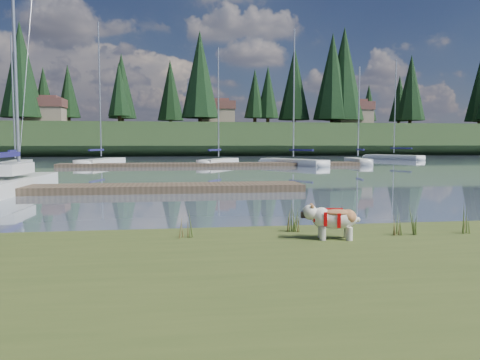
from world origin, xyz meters
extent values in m
plane|color=slate|center=(0.00, 30.00, 0.00)|extent=(200.00, 200.00, 0.00)
cube|color=#414E1F|center=(0.00, -6.00, 0.17)|extent=(60.00, 9.00, 0.35)
cube|color=#1F3218|center=(0.00, 73.00, 2.50)|extent=(200.00, 20.00, 5.00)
cylinder|color=silver|center=(1.13, -2.97, 0.46)|extent=(0.11, 0.11, 0.23)
cylinder|color=silver|center=(1.17, -2.75, 0.46)|extent=(0.11, 0.11, 0.23)
cylinder|color=silver|center=(1.58, -3.06, 0.46)|extent=(0.11, 0.11, 0.23)
cylinder|color=silver|center=(1.62, -2.83, 0.46)|extent=(0.11, 0.11, 0.23)
ellipsoid|color=silver|center=(1.39, -2.91, 0.70)|extent=(0.81, 0.51, 0.35)
ellipsoid|color=#A96A3F|center=(1.39, -2.91, 0.82)|extent=(0.58, 0.44, 0.12)
ellipsoid|color=silver|center=(0.94, -2.82, 0.82)|extent=(0.31, 0.32, 0.26)
cube|color=black|center=(0.83, -2.80, 0.77)|extent=(0.10, 0.14, 0.10)
cube|color=silver|center=(-8.10, 10.22, 0.22)|extent=(1.90, 7.28, 0.70)
ellipsoid|color=silver|center=(-7.97, 13.83, 0.22)|extent=(1.65, 2.03, 0.70)
cylinder|color=silver|center=(-8.07, 10.87, 6.28)|extent=(0.14, 0.14, 10.95)
cube|color=navy|center=(-8.14, 9.15, 1.55)|extent=(0.32, 3.29, 0.20)
cube|color=silver|center=(-8.11, 9.81, 0.95)|extent=(1.24, 2.67, 0.45)
cube|color=#4C3D2C|center=(-4.00, 9.00, 0.15)|extent=(16.00, 2.00, 0.30)
cube|color=#4C3D2C|center=(2.00, 30.00, 0.15)|extent=(26.00, 2.20, 0.30)
cube|color=silver|center=(-14.18, 29.72, 0.22)|extent=(2.13, 6.60, 0.70)
ellipsoid|color=silver|center=(-14.51, 32.94, 0.22)|extent=(1.59, 1.90, 0.70)
cylinder|color=silver|center=(-14.18, 29.72, 5.71)|extent=(0.12, 0.12, 9.83)
cube|color=navy|center=(-14.09, 28.84, 1.40)|extent=(0.46, 2.59, 0.20)
cube|color=silver|center=(-8.01, 33.98, 0.22)|extent=(3.65, 7.95, 0.70)
ellipsoid|color=silver|center=(-7.04, 37.74, 0.22)|extent=(2.17, 2.47, 0.70)
cylinder|color=silver|center=(-8.01, 33.98, 6.86)|extent=(0.12, 0.12, 12.12)
cube|color=navy|center=(-8.28, 32.96, 1.40)|extent=(0.97, 3.04, 0.20)
cube|color=silver|center=(2.72, 32.27, 0.22)|extent=(4.37, 6.13, 0.70)
ellipsoid|color=silver|center=(4.29, 34.98, 0.22)|extent=(2.04, 2.16, 0.70)
cylinder|color=silver|center=(2.72, 32.27, 5.73)|extent=(0.12, 0.12, 9.85)
cube|color=navy|center=(2.29, 31.54, 1.40)|extent=(1.42, 2.26, 0.20)
cube|color=silver|center=(9.35, 30.57, 0.22)|extent=(4.99, 7.27, 0.70)
ellipsoid|color=silver|center=(7.59, 33.80, 0.22)|extent=(2.37, 2.53, 0.70)
cylinder|color=silver|center=(9.35, 30.57, 6.46)|extent=(0.12, 0.12, 11.32)
cube|color=navy|center=(9.83, 29.68, 1.40)|extent=(1.57, 2.67, 0.20)
cube|color=silver|center=(16.14, 32.19, 0.22)|extent=(1.81, 5.57, 0.70)
ellipsoid|color=silver|center=(16.43, 34.91, 0.22)|extent=(1.34, 1.61, 0.70)
cylinder|color=silver|center=(16.14, 32.19, 5.02)|extent=(0.12, 0.12, 8.43)
cube|color=navy|center=(16.06, 31.45, 1.40)|extent=(0.43, 2.18, 0.20)
cube|color=silver|center=(25.42, 43.55, 0.22)|extent=(4.88, 7.52, 0.70)
ellipsoid|color=silver|center=(23.75, 46.93, 0.22)|extent=(2.39, 2.57, 0.70)
cylinder|color=silver|center=(25.42, 43.55, 6.42)|extent=(0.12, 0.12, 11.24)
cube|color=navy|center=(25.87, 42.63, 1.40)|extent=(1.51, 2.78, 0.20)
cone|color=#475B23|center=(0.79, -2.07, 0.60)|extent=(0.03, 0.03, 0.51)
cone|color=brown|center=(0.90, -2.14, 0.55)|extent=(0.03, 0.03, 0.40)
cone|color=#475B23|center=(0.85, -2.04, 0.63)|extent=(0.03, 0.03, 0.56)
cone|color=brown|center=(0.93, -2.10, 0.53)|extent=(0.03, 0.03, 0.35)
cone|color=#475B23|center=(0.81, -2.15, 0.58)|extent=(0.03, 0.03, 0.46)
cone|color=#475B23|center=(0.78, -2.13, 0.59)|extent=(0.03, 0.03, 0.48)
cone|color=brown|center=(0.89, -2.20, 0.54)|extent=(0.03, 0.03, 0.38)
cone|color=#475B23|center=(0.84, -2.10, 0.61)|extent=(0.03, 0.03, 0.53)
cone|color=brown|center=(0.92, -2.16, 0.52)|extent=(0.03, 0.03, 0.33)
cone|color=#475B23|center=(0.80, -2.21, 0.57)|extent=(0.03, 0.03, 0.43)
cone|color=#475B23|center=(2.89, -2.72, 0.60)|extent=(0.03, 0.03, 0.50)
cone|color=brown|center=(3.00, -2.79, 0.55)|extent=(0.03, 0.03, 0.40)
cone|color=#475B23|center=(2.95, -2.69, 0.63)|extent=(0.03, 0.03, 0.55)
cone|color=brown|center=(3.03, -2.75, 0.53)|extent=(0.03, 0.03, 0.35)
cone|color=#475B23|center=(2.91, -2.80, 0.58)|extent=(0.03, 0.03, 0.45)
cone|color=#475B23|center=(-1.27, -2.41, 0.59)|extent=(0.03, 0.03, 0.47)
cone|color=brown|center=(-1.16, -2.48, 0.54)|extent=(0.03, 0.03, 0.38)
cone|color=#475B23|center=(-1.21, -2.38, 0.61)|extent=(0.03, 0.03, 0.52)
cone|color=brown|center=(-1.13, -2.44, 0.51)|extent=(0.03, 0.03, 0.33)
cone|color=#475B23|center=(-1.25, -2.49, 0.56)|extent=(0.03, 0.03, 0.42)
cone|color=#475B23|center=(2.57, -2.65, 0.54)|extent=(0.03, 0.03, 0.39)
cone|color=brown|center=(2.68, -2.72, 0.51)|extent=(0.03, 0.03, 0.31)
cone|color=#475B23|center=(2.63, -2.62, 0.56)|extent=(0.03, 0.03, 0.43)
cone|color=brown|center=(2.71, -2.68, 0.49)|extent=(0.03, 0.03, 0.27)
cone|color=#475B23|center=(2.59, -2.73, 0.52)|extent=(0.03, 0.03, 0.35)
cone|color=#475B23|center=(3.86, -2.68, 0.62)|extent=(0.03, 0.03, 0.54)
cone|color=brown|center=(3.97, -2.75, 0.57)|extent=(0.03, 0.03, 0.43)
cone|color=#475B23|center=(3.92, -2.65, 0.65)|extent=(0.03, 0.03, 0.60)
cone|color=brown|center=(4.00, -2.71, 0.54)|extent=(0.03, 0.03, 0.38)
cone|color=#475B23|center=(3.88, -2.76, 0.59)|extent=(0.03, 0.03, 0.49)
cube|color=#33281C|center=(0.00, -1.60, 0.07)|extent=(60.00, 0.50, 0.14)
cylinder|color=#382619|center=(-25.00, 68.00, 5.90)|extent=(0.60, 0.60, 1.80)
cone|color=black|center=(-25.00, 68.00, 13.55)|extent=(6.60, 6.60, 15.00)
cylinder|color=#382619|center=(-10.00, 72.00, 5.90)|extent=(0.60, 0.60, 1.80)
cone|color=black|center=(-10.00, 72.00, 11.75)|extent=(4.84, 4.84, 11.00)
cylinder|color=#382619|center=(3.00, 66.00, 5.90)|extent=(0.60, 0.60, 1.80)
cone|color=black|center=(3.00, 66.00, 13.10)|extent=(6.16, 6.16, 14.00)
cylinder|color=#382619|center=(15.00, 70.00, 5.90)|extent=(0.60, 0.60, 1.80)
cone|color=black|center=(15.00, 70.00, 10.85)|extent=(3.96, 3.96, 9.00)
cylinder|color=#382619|center=(28.00, 68.00, 5.90)|extent=(0.60, 0.60, 1.80)
cone|color=black|center=(28.00, 68.00, 14.00)|extent=(7.04, 7.04, 16.00)
cylinder|color=#382619|center=(42.00, 71.00, 5.90)|extent=(0.60, 0.60, 1.80)
cone|color=black|center=(42.00, 71.00, 12.20)|extent=(5.28, 5.28, 12.00)
cube|color=gray|center=(-22.00, 70.00, 6.40)|extent=(6.00, 5.00, 2.80)
cube|color=brown|center=(-22.00, 70.00, 8.50)|extent=(6.30, 5.30, 1.40)
cube|color=brown|center=(-22.00, 70.00, 9.30)|extent=(4.20, 3.60, 0.70)
cube|color=gray|center=(6.00, 71.00, 6.40)|extent=(6.00, 5.00, 2.80)
cube|color=brown|center=(6.00, 71.00, 8.50)|extent=(6.30, 5.30, 1.40)
cube|color=brown|center=(6.00, 71.00, 9.30)|extent=(4.20, 3.60, 0.70)
cube|color=gray|center=(30.00, 69.00, 6.40)|extent=(6.00, 5.00, 2.80)
cube|color=brown|center=(30.00, 69.00, 8.50)|extent=(6.30, 5.30, 1.40)
cube|color=brown|center=(30.00, 69.00, 9.30)|extent=(4.20, 3.60, 0.70)
camera|label=1|loc=(-1.40, -10.63, 2.02)|focal=35.00mm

